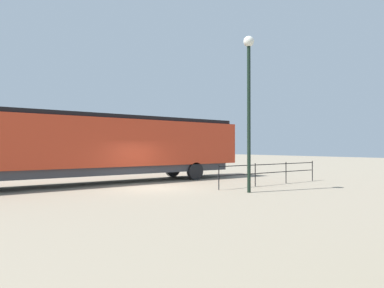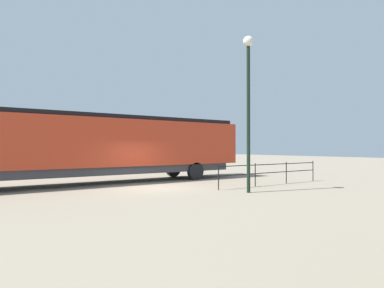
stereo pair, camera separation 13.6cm
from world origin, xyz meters
name	(u,v)px [view 1 (the left image)]	position (x,y,z in m)	size (l,w,h in m)	color
ground_plane	(152,188)	(0.00, 0.00, 0.00)	(120.00, 120.00, 0.00)	gray
locomotive	(105,145)	(-3.50, -1.16, 2.22)	(2.99, 18.50, 3.91)	red
lamp_post	(249,87)	(4.13, 2.75, 4.82)	(0.49, 0.49, 7.18)	black
platform_fence	(271,170)	(2.62, 6.01, 0.81)	(0.05, 7.61, 1.23)	black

